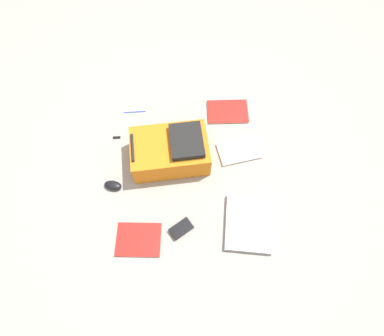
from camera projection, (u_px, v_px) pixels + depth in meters
ground_plane at (190, 167)px, 1.98m from camera, size 3.57×3.57×0.00m
backpack at (171, 151)px, 1.92m from camera, size 0.32×0.47×0.21m
laptop at (248, 224)px, 1.81m from camera, size 0.36×0.31×0.03m
book_red at (239, 151)px, 2.02m from camera, size 0.20×0.28×0.02m
book_blue at (228, 112)px, 2.15m from camera, size 0.20×0.28×0.01m
book_manual at (139, 239)px, 1.78m from camera, size 0.21×0.26×0.01m
computer_mouse at (113, 185)px, 1.91m from camera, size 0.09×0.12×0.04m
power_brick at (181, 229)px, 1.80m from camera, size 0.13×0.14×0.03m
pen_black at (135, 112)px, 2.15m from camera, size 0.01×0.15×0.01m
usb_stick at (117, 137)px, 2.07m from camera, size 0.02×0.05×0.01m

